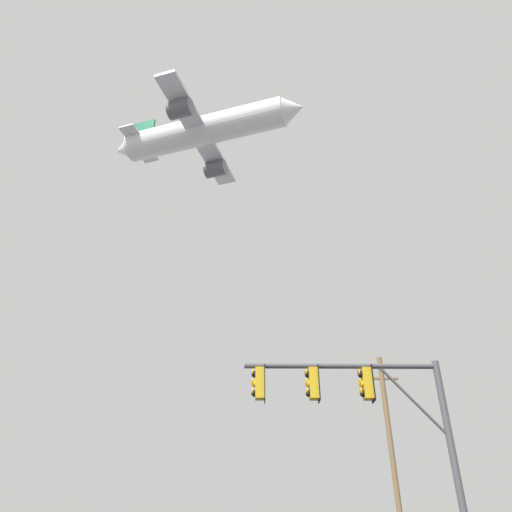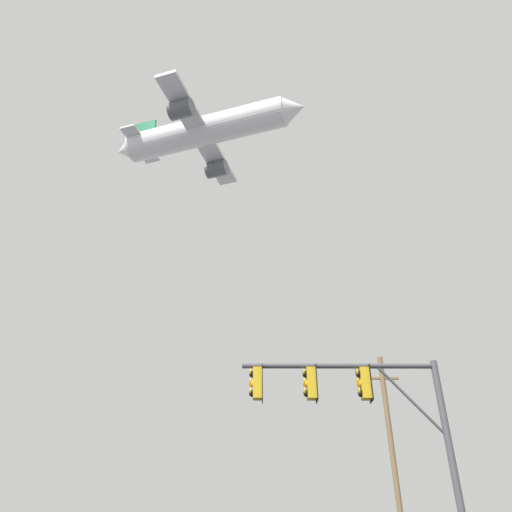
{
  "view_description": "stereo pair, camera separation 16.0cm",
  "coord_description": "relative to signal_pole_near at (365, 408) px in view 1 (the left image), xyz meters",
  "views": [
    {
      "loc": [
        -0.07,
        -6.59,
        1.22
      ],
      "look_at": [
        0.5,
        17.59,
        15.68
      ],
      "focal_mm": 34.83,
      "sensor_mm": 36.0,
      "label": 1
    },
    {
      "loc": [
        0.09,
        -6.59,
        1.22
      ],
      "look_at": [
        0.5,
        17.59,
        15.68
      ],
      "focal_mm": 34.83,
      "sensor_mm": 36.0,
      "label": 2
    }
  ],
  "objects": [
    {
      "name": "utility_pole",
      "position": [
        4.19,
        12.65,
        0.92
      ],
      "size": [
        2.2,
        0.28,
        10.67
      ],
      "color": "brown",
      "rests_on": "ground"
    },
    {
      "name": "airplane",
      "position": [
        -8.07,
        25.01,
        35.62
      ],
      "size": [
        21.53,
        16.63,
        5.98
      ],
      "color": "white"
    },
    {
      "name": "signal_pole_near",
      "position": [
        0.0,
        0.0,
        0.0
      ],
      "size": [
        5.78,
        0.5,
        6.1
      ],
      "color": "#4C4C51",
      "rests_on": "ground"
    }
  ]
}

